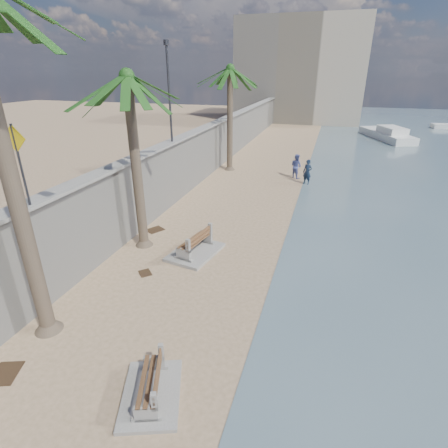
{
  "coord_description": "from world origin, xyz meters",
  "views": [
    {
      "loc": [
        3.53,
        -6.29,
        7.4
      ],
      "look_at": [
        -0.5,
        7.0,
        1.2
      ],
      "focal_mm": 28.0,
      "sensor_mm": 36.0,
      "label": 1
    }
  ],
  "objects_px": {
    "bench_far": "(195,244)",
    "person_b": "(296,165)",
    "yacht_far": "(386,136)",
    "person_a": "(308,170)",
    "bench_near": "(150,385)",
    "palm_mid": "(127,79)",
    "palm_back": "(230,70)"
  },
  "relations": [
    {
      "from": "person_b",
      "to": "yacht_far",
      "type": "bearing_deg",
      "value": -75.82
    },
    {
      "from": "person_a",
      "to": "person_b",
      "type": "xyz_separation_m",
      "value": [
        -0.91,
        1.34,
        -0.01
      ]
    },
    {
      "from": "palm_mid",
      "to": "yacht_far",
      "type": "distance_m",
      "value": 35.15
    },
    {
      "from": "bench_near",
      "to": "person_b",
      "type": "relative_size",
      "value": 1.22
    },
    {
      "from": "palm_back",
      "to": "person_b",
      "type": "distance_m",
      "value": 8.28
    },
    {
      "from": "palm_back",
      "to": "person_a",
      "type": "xyz_separation_m",
      "value": [
        6.19,
        -2.12,
        -6.32
      ]
    },
    {
      "from": "bench_far",
      "to": "person_a",
      "type": "relative_size",
      "value": 1.39
    },
    {
      "from": "palm_back",
      "to": "palm_mid",
      "type": "bearing_deg",
      "value": -90.65
    },
    {
      "from": "bench_far",
      "to": "person_a",
      "type": "xyz_separation_m",
      "value": [
        3.8,
        11.62,
        0.53
      ]
    },
    {
      "from": "bench_far",
      "to": "person_b",
      "type": "relative_size",
      "value": 1.41
    },
    {
      "from": "bench_near",
      "to": "yacht_far",
      "type": "distance_m",
      "value": 40.04
    },
    {
      "from": "bench_near",
      "to": "palm_back",
      "type": "distance_m",
      "value": 22.32
    },
    {
      "from": "palm_back",
      "to": "yacht_far",
      "type": "bearing_deg",
      "value": 53.24
    },
    {
      "from": "palm_mid",
      "to": "palm_back",
      "type": "distance_m",
      "value": 13.65
    },
    {
      "from": "bench_far",
      "to": "person_b",
      "type": "height_order",
      "value": "person_b"
    },
    {
      "from": "palm_mid",
      "to": "person_a",
      "type": "height_order",
      "value": "palm_mid"
    },
    {
      "from": "yacht_far",
      "to": "palm_back",
      "type": "bearing_deg",
      "value": 121.94
    },
    {
      "from": "bench_near",
      "to": "person_a",
      "type": "height_order",
      "value": "person_a"
    },
    {
      "from": "bench_near",
      "to": "person_b",
      "type": "xyz_separation_m",
      "value": [
        1.3,
        20.07,
        0.6
      ]
    },
    {
      "from": "bench_near",
      "to": "person_b",
      "type": "height_order",
      "value": "person_b"
    },
    {
      "from": "person_b",
      "to": "yacht_far",
      "type": "relative_size",
      "value": 0.22
    },
    {
      "from": "bench_near",
      "to": "person_b",
      "type": "bearing_deg",
      "value": 86.29
    },
    {
      "from": "person_a",
      "to": "bench_far",
      "type": "bearing_deg",
      "value": -84.61
    },
    {
      "from": "person_a",
      "to": "palm_mid",
      "type": "bearing_deg",
      "value": -95.3
    },
    {
      "from": "bench_far",
      "to": "yacht_far",
      "type": "height_order",
      "value": "yacht_far"
    },
    {
      "from": "bench_near",
      "to": "yacht_far",
      "type": "xyz_separation_m",
      "value": [
        9.5,
        38.89,
        -0.02
      ]
    },
    {
      "from": "bench_far",
      "to": "palm_mid",
      "type": "xyz_separation_m",
      "value": [
        -2.54,
        0.09,
        6.59
      ]
    },
    {
      "from": "bench_near",
      "to": "bench_far",
      "type": "bearing_deg",
      "value": 102.64
    },
    {
      "from": "bench_near",
      "to": "person_a",
      "type": "distance_m",
      "value": 18.87
    },
    {
      "from": "yacht_far",
      "to": "person_a",
      "type": "bearing_deg",
      "value": 138.81
    },
    {
      "from": "bench_far",
      "to": "yacht_far",
      "type": "xyz_separation_m",
      "value": [
        11.1,
        31.79,
        -0.1
      ]
    },
    {
      "from": "palm_mid",
      "to": "yacht_far",
      "type": "height_order",
      "value": "palm_mid"
    }
  ]
}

